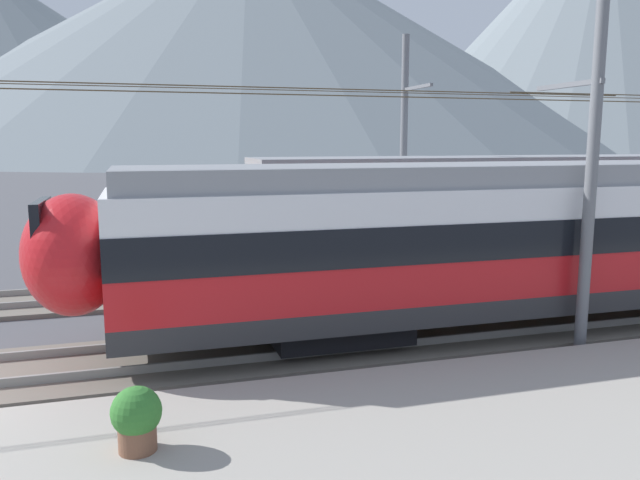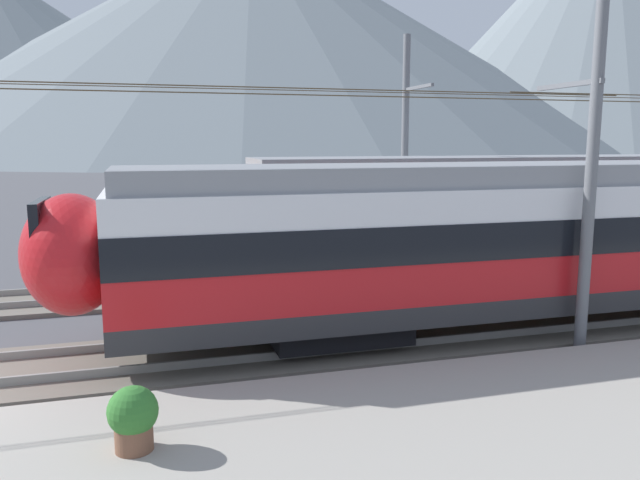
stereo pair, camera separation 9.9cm
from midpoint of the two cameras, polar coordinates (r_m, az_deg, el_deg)
The scene contains 6 objects.
train_near_platform at distance 16.23m, azimuth 24.79°, elevation 0.71°, with size 25.11×2.88×4.27m.
catenary_mast_mid at distance 13.65m, azimuth 23.41°, elevation 5.55°, with size 41.63×2.02×7.01m.
catenary_mast_far_side at distance 21.25m, azimuth 8.04°, elevation 8.27°, with size 41.63×2.12×7.79m.
potted_plant_platform_edge at distance 8.80m, azimuth -16.43°, elevation -15.12°, with size 0.66×0.66×0.88m.
mountain_central_peak at distance 196.13m, azimuth -6.05°, elevation 17.50°, with size 216.62×216.62×66.33m, color slate.
mountain_right_ridge at distance 203.21m, azimuth 24.65°, elevation 17.06°, with size 131.97×131.97×70.58m, color slate.
Camera 2 is at (4.23, -11.01, 4.36)m, focal length 34.96 mm.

